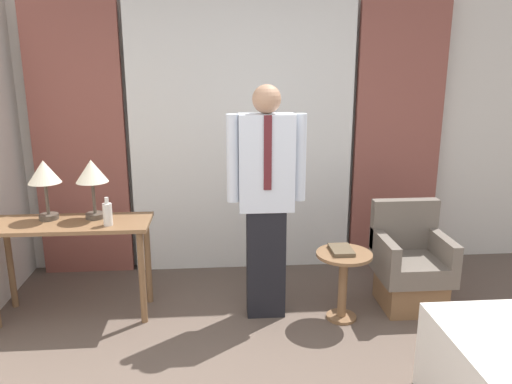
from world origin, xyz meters
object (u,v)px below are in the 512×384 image
Objects in this scene: table_lamp_left at (44,176)px; person at (266,194)px; bottle_near_edge at (108,214)px; side_table at (343,274)px; table_lamp_right at (92,175)px; book at (341,250)px; desk at (71,239)px; armchair at (410,267)px.

person reaches higher than table_lamp_left.
person reaches higher than bottle_near_edge.
bottle_near_edge is 1.83m from side_table.
person is (1.31, -0.20, -0.13)m from table_lamp_right.
bottle_near_edge is at bearing 175.51° from side_table.
book is at bearing 124.81° from side_table.
bottle_near_edge is 0.39× the size of side_table.
desk is 1.43× the size of armchair.
armchair is at bearing -3.03° from table_lamp_right.
armchair is (2.50, -0.13, -0.79)m from table_lamp_right.
table_lamp_right reaches higher than bottle_near_edge.
side_table is 0.19m from book.
book reaches higher than side_table.
book is (1.88, -0.30, -0.55)m from table_lamp_right.
desk is 5.66× the size of bottle_near_edge.
person reaches higher than book.
person reaches higher than desk.
person is at bearing 170.21° from book.
table_lamp_right is 1.93× the size of book.
table_lamp_right is 1.33m from person.
table_lamp_right is at bearing 26.32° from desk.
desk is at bearing 175.67° from person.
armchair is 0.68m from book.
armchair is 3.53× the size of book.
book is (-0.62, -0.16, 0.24)m from armchair.
person is (1.49, -0.11, 0.35)m from desk.
bottle_near_edge reaches higher than side_table.
side_table is (1.76, -0.14, -0.49)m from bottle_near_edge.
desk is 0.68× the size of person.
side_table is (0.58, -0.12, -0.62)m from person.
book is (0.57, -0.10, -0.43)m from person.
desk is 0.52m from table_lamp_left.
table_lamp_left is 2.16× the size of bottle_near_edge.
table_lamp_right reaches higher than desk.
table_lamp_left is at bearing 173.16° from person.
desk is at bearing 179.02° from armchair.
bottle_near_edge is (0.49, -0.18, -0.26)m from table_lamp_left.
person is 1.36m from armchair.
table_lamp_left is 2.96m from armchair.
armchair is at bearing 3.25° from person.
table_lamp_right is at bearing 0.00° from table_lamp_left.
bottle_near_edge is at bearing -20.70° from table_lamp_left.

